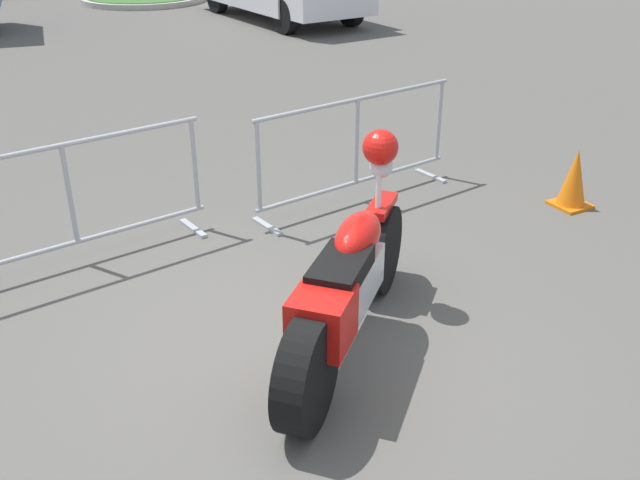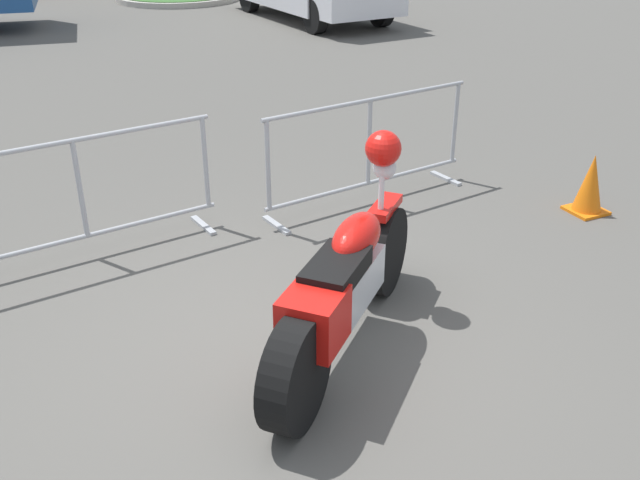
{
  "view_description": "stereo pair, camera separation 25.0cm",
  "coord_description": "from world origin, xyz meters",
  "px_view_note": "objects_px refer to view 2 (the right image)",
  "views": [
    {
      "loc": [
        -1.74,
        -3.74,
        2.91
      ],
      "look_at": [
        0.42,
        0.18,
        0.65
      ],
      "focal_mm": 40.0,
      "sensor_mm": 36.0,
      "label": 1
    },
    {
      "loc": [
        -1.52,
        -3.85,
        2.91
      ],
      "look_at": [
        0.42,
        0.18,
        0.65
      ],
      "focal_mm": 40.0,
      "sensor_mm": 36.0,
      "label": 2
    }
  ],
  "objects_px": {
    "crowd_barrier_near": "(81,197)",
    "motorcycle": "(346,283)",
    "crowd_barrier_far": "(369,149)",
    "traffic_cone": "(590,185)"
  },
  "relations": [
    {
      "from": "crowd_barrier_near",
      "to": "crowd_barrier_far",
      "type": "xyz_separation_m",
      "value": [
        2.74,
        0.0,
        0.0
      ]
    },
    {
      "from": "motorcycle",
      "to": "crowd_barrier_near",
      "type": "height_order",
      "value": "motorcycle"
    },
    {
      "from": "crowd_barrier_near",
      "to": "crowd_barrier_far",
      "type": "relative_size",
      "value": 1.0
    },
    {
      "from": "crowd_barrier_near",
      "to": "traffic_cone",
      "type": "xyz_separation_m",
      "value": [
        4.55,
        -1.15,
        -0.27
      ]
    },
    {
      "from": "crowd_barrier_far",
      "to": "traffic_cone",
      "type": "distance_m",
      "value": 2.17
    },
    {
      "from": "crowd_barrier_near",
      "to": "traffic_cone",
      "type": "bearing_deg",
      "value": -14.22
    },
    {
      "from": "crowd_barrier_near",
      "to": "crowd_barrier_far",
      "type": "distance_m",
      "value": 2.74
    },
    {
      "from": "crowd_barrier_near",
      "to": "motorcycle",
      "type": "bearing_deg",
      "value": -57.4
    },
    {
      "from": "crowd_barrier_far",
      "to": "motorcycle",
      "type": "bearing_deg",
      "value": -122.61
    },
    {
      "from": "motorcycle",
      "to": "crowd_barrier_near",
      "type": "distance_m",
      "value": 2.54
    }
  ]
}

